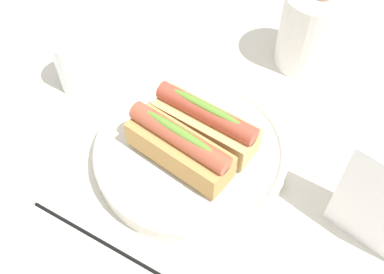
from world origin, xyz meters
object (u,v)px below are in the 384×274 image
serving_bowl (192,153)px  paper_towel_roll (313,31)px  hotdog_back (204,121)px  water_glass (78,65)px  chopstick_near (101,241)px  hotdog_front (179,146)px

serving_bowl → paper_towel_roll: bearing=96.6°
hotdog_back → water_glass: (-0.24, -0.06, -0.02)m
hotdog_back → paper_towel_roll: bearing=96.0°
hotdog_back → chopstick_near: (0.03, -0.20, -0.06)m
hotdog_front → paper_towel_roll: (-0.04, 0.32, 0.00)m
paper_towel_roll → serving_bowl: bearing=-83.4°
serving_bowl → hotdog_front: 0.05m
paper_towel_roll → water_glass: bearing=-122.5°
hotdog_back → water_glass: size_ratio=1.75×
chopstick_near → water_glass: bearing=133.2°
water_glass → serving_bowl: bearing=8.1°
hotdog_front → chopstick_near: bearing=-84.3°
hotdog_back → water_glass: bearing=-165.4°
chopstick_near → paper_towel_roll: bearing=77.2°
paper_towel_roll → chopstick_near: size_ratio=0.61×
hotdog_back → serving_bowl: bearing=-78.2°
hotdog_back → paper_towel_roll: size_ratio=1.18×
serving_bowl → chopstick_near: 0.17m
hotdog_back → water_glass: 0.24m
serving_bowl → paper_towel_roll: (-0.03, 0.29, 0.05)m
paper_towel_roll → hotdog_front: bearing=-83.0°
hotdog_back → paper_towel_roll: (-0.03, 0.26, 0.00)m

